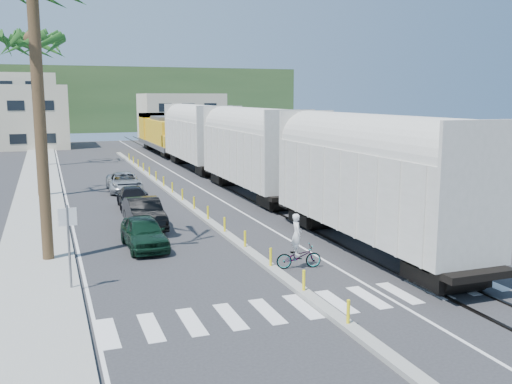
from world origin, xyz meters
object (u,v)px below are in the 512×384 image
street_sign (68,235)px  car_second (144,213)px  cyclist (298,251)px  car_lead (144,233)px

street_sign → car_second: 9.66m
car_second → cyclist: size_ratio=2.12×
car_lead → cyclist: bearing=-46.4°
car_lead → car_second: bearing=78.8°
street_sign → cyclist: street_sign is taller
street_sign → cyclist: (8.36, -0.20, -1.29)m
car_second → street_sign: bearing=-115.4°
car_lead → car_second: (0.65, 3.91, 0.05)m
cyclist → street_sign: bearing=99.0°
street_sign → car_lead: 5.97m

